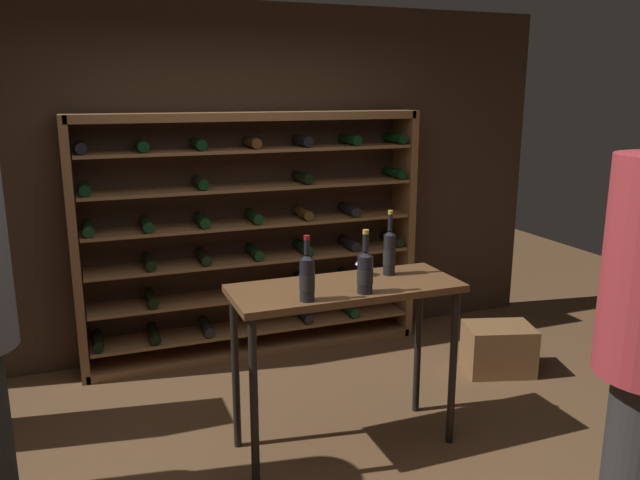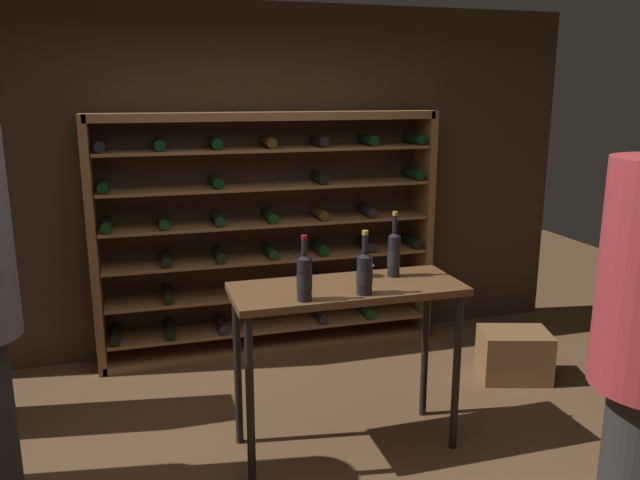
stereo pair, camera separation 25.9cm
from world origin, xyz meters
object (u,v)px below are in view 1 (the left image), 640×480
wine_rack (254,237)px  wine_crate (498,349)px  tasting_table (345,307)px  wine_bottle_gold_foil (389,252)px  wine_bottle_amber_reserve (307,277)px  wine_glass_stemmed_right (363,260)px  wine_bottle_red_label (365,271)px

wine_rack → wine_crate: size_ratio=5.48×
tasting_table → wine_crate: 1.67m
wine_bottle_gold_foil → wine_bottle_amber_reserve: size_ratio=1.11×
wine_rack → wine_bottle_amber_reserve: bearing=-95.7°
wine_bottle_gold_foil → tasting_table: bearing=-163.4°
wine_rack → tasting_table: size_ratio=2.06×
wine_crate → wine_glass_stemmed_right: size_ratio=3.84×
wine_rack → wine_crate: bearing=-32.6°
wine_crate → tasting_table: bearing=-160.8°
tasting_table → wine_bottle_gold_foil: (0.31, 0.09, 0.26)m
wine_bottle_amber_reserve → wine_bottle_red_label: same height
wine_bottle_gold_foil → wine_bottle_red_label: 0.38m
tasting_table → wine_crate: tasting_table is taller
wine_rack → wine_crate: 2.01m
wine_crate → wine_bottle_gold_foil: size_ratio=1.26×
tasting_table → wine_crate: bearing=19.2°
wine_crate → wine_bottle_amber_reserve: bearing=-158.6°
tasting_table → wine_bottle_amber_reserve: wine_bottle_amber_reserve is taller
tasting_table → wine_bottle_red_label: (0.04, -0.17, 0.25)m
wine_rack → wine_bottle_gold_foil: size_ratio=6.90×
wine_bottle_gold_foil → wine_glass_stemmed_right: 0.16m
tasting_table → wine_bottle_amber_reserve: (-0.29, -0.18, 0.25)m
tasting_table → wine_crate: size_ratio=2.67×
wine_crate → wine_bottle_red_label: (-1.41, -0.67, 0.92)m
wine_bottle_amber_reserve → wine_bottle_red_label: bearing=2.1°
wine_rack → wine_bottle_gold_foil: wine_rack is taller
wine_rack → wine_bottle_gold_foil: (0.44, -1.41, 0.18)m
wine_bottle_red_label → wine_rack: bearing=95.6°
tasting_table → wine_bottle_amber_reserve: size_ratio=3.73×
wine_bottle_amber_reserve → wine_glass_stemmed_right: size_ratio=2.74×
wine_rack → wine_glass_stemmed_right: size_ratio=21.04×
wine_rack → wine_bottle_amber_reserve: wine_rack is taller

